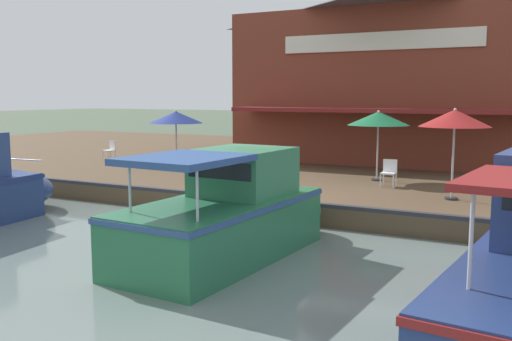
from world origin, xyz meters
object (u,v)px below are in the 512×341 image
at_px(waterfront_restaurant, 406,68).
at_px(cafe_chair_back_row_seat, 389,171).
at_px(patio_umbrella_by_entrance, 378,119).
at_px(patio_umbrella_mid_patio_right, 176,117).
at_px(cafe_chair_far_corner_seat, 249,173).
at_px(patio_umbrella_near_quay_edge, 455,118).
at_px(cafe_chair_mid_patio, 110,149).
at_px(motorboat_fourth_along, 237,214).

distance_m(waterfront_restaurant, cafe_chair_back_row_seat, 10.31).
bearing_deg(waterfront_restaurant, patio_umbrella_by_entrance, 7.25).
xyz_separation_m(patio_umbrella_mid_patio_right, patio_umbrella_by_entrance, (0.08, 8.29, 0.10)).
xyz_separation_m(patio_umbrella_by_entrance, cafe_chair_far_corner_seat, (3.53, -2.99, -1.61)).
height_order(patio_umbrella_mid_patio_right, patio_umbrella_near_quay_edge, patio_umbrella_near_quay_edge).
distance_m(cafe_chair_far_corner_seat, cafe_chair_mid_patio, 10.23).
height_order(patio_umbrella_mid_patio_right, patio_umbrella_by_entrance, patio_umbrella_by_entrance).
xyz_separation_m(patio_umbrella_near_quay_edge, cafe_chair_back_row_seat, (-1.49, -2.13, -1.76)).
xyz_separation_m(patio_umbrella_mid_patio_right, cafe_chair_far_corner_seat, (3.61, 5.30, -1.51)).
relative_size(waterfront_restaurant, patio_umbrella_mid_patio_right, 6.09).
bearing_deg(cafe_chair_far_corner_seat, cafe_chair_back_row_seat, 123.76).
xyz_separation_m(patio_umbrella_near_quay_edge, cafe_chair_far_corner_seat, (0.97, -5.80, -1.76)).
xyz_separation_m(patio_umbrella_by_entrance, patio_umbrella_near_quay_edge, (2.56, 2.82, 0.14)).
xyz_separation_m(waterfront_restaurant, patio_umbrella_mid_patio_right, (8.31, -7.22, -2.17)).
bearing_deg(cafe_chair_mid_patio, patio_umbrella_by_entrance, 86.94).
height_order(patio_umbrella_mid_patio_right, cafe_chair_mid_patio, patio_umbrella_mid_patio_right).
relative_size(cafe_chair_back_row_seat, motorboat_fourth_along, 0.14).
distance_m(waterfront_restaurant, patio_umbrella_near_quay_edge, 11.78).
relative_size(patio_umbrella_by_entrance, motorboat_fourth_along, 0.39).
height_order(waterfront_restaurant, cafe_chair_back_row_seat, waterfront_restaurant).
bearing_deg(motorboat_fourth_along, waterfront_restaurant, -178.80).
height_order(cafe_chair_far_corner_seat, cafe_chair_back_row_seat, same).
height_order(patio_umbrella_mid_patio_right, motorboat_fourth_along, patio_umbrella_mid_patio_right).
height_order(waterfront_restaurant, patio_umbrella_near_quay_edge, waterfront_restaurant).
xyz_separation_m(cafe_chair_back_row_seat, cafe_chair_mid_patio, (-1.74, -13.00, 0.00)).
bearing_deg(patio_umbrella_near_quay_edge, patio_umbrella_by_entrance, -132.33).
relative_size(cafe_chair_far_corner_seat, cafe_chair_mid_patio, 1.00).
bearing_deg(patio_umbrella_near_quay_edge, cafe_chair_mid_patio, -102.03).
bearing_deg(patio_umbrella_mid_patio_right, cafe_chair_mid_patio, -98.24).
height_order(patio_umbrella_by_entrance, patio_umbrella_near_quay_edge, patio_umbrella_near_quay_edge).
bearing_deg(patio_umbrella_mid_patio_right, patio_umbrella_near_quay_edge, 76.62).
relative_size(patio_umbrella_by_entrance, patio_umbrella_near_quay_edge, 0.94).
relative_size(waterfront_restaurant, patio_umbrella_near_quay_edge, 5.50).
relative_size(cafe_chair_back_row_seat, cafe_chair_mid_patio, 1.00).
xyz_separation_m(cafe_chair_far_corner_seat, motorboat_fourth_along, (4.80, 2.27, -0.16)).
bearing_deg(cafe_chair_back_row_seat, motorboat_fourth_along, -10.97).
relative_size(patio_umbrella_mid_patio_right, cafe_chair_back_row_seat, 2.67).
height_order(patio_umbrella_mid_patio_right, cafe_chair_back_row_seat, patio_umbrella_mid_patio_right).
relative_size(patio_umbrella_mid_patio_right, motorboat_fourth_along, 0.38).
height_order(waterfront_restaurant, patio_umbrella_mid_patio_right, waterfront_restaurant).
bearing_deg(patio_umbrella_near_quay_edge, cafe_chair_back_row_seat, -124.97).
bearing_deg(motorboat_fourth_along, patio_umbrella_near_quay_edge, 148.51).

